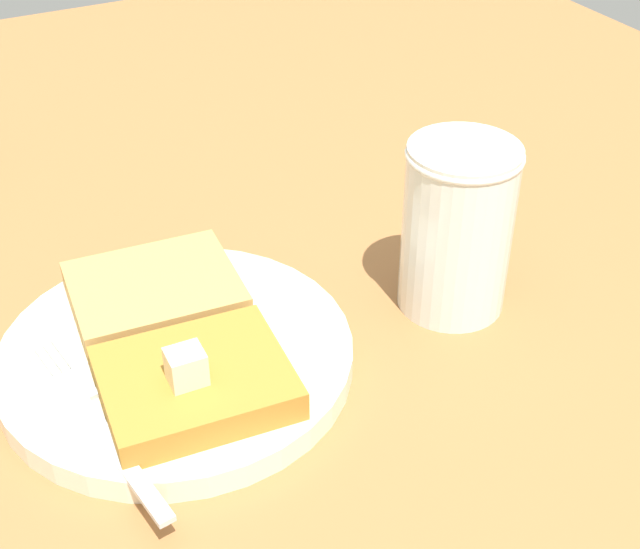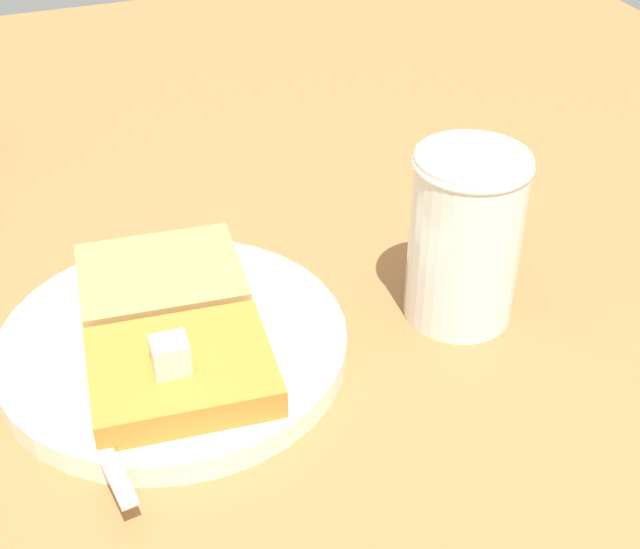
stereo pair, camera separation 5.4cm
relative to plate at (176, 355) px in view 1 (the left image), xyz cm
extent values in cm
cube|color=#9A6437|center=(3.06, -2.05, -2.08)|extent=(127.53, 127.53, 2.32)
cylinder|color=silver|center=(0.00, 0.00, -0.13)|extent=(21.22, 21.22, 1.57)
torus|color=navy|center=(0.00, 0.00, 0.25)|extent=(21.22, 21.22, 0.80)
cube|color=#A9762B|center=(-4.51, 0.37, 1.58)|extent=(9.27, 10.83, 1.86)
cube|color=tan|center=(4.51, -0.37, 1.58)|extent=(9.27, 10.83, 1.86)
cube|color=beige|center=(-5.17, 0.99, 3.51)|extent=(1.85, 2.04, 1.99)
cube|color=silver|center=(-7.37, 5.55, 0.83)|extent=(10.02, 2.36, 0.36)
cube|color=silver|center=(-1.04, 6.49, 0.83)|extent=(3.09, 2.59, 0.36)
cube|color=silver|center=(1.80, 7.75, 0.83)|extent=(3.21, 0.79, 0.36)
cube|color=silver|center=(1.88, 7.21, 0.83)|extent=(3.21, 0.79, 0.36)
cube|color=silver|center=(1.97, 6.66, 0.83)|extent=(3.21, 0.79, 0.36)
cube|color=silver|center=(2.05, 6.12, 0.83)|extent=(3.21, 0.79, 0.36)
cylinder|color=#341509|center=(-2.13, -18.33, 2.67)|extent=(6.41, 6.41, 7.16)
cylinder|color=silver|center=(-2.13, -18.33, 4.79)|extent=(6.96, 6.96, 11.40)
torus|color=silver|center=(-2.13, -18.33, 10.04)|extent=(7.18, 7.18, 0.50)
camera|label=1|loc=(-40.05, 11.10, 34.96)|focal=50.00mm
camera|label=2|loc=(-42.24, 6.17, 34.96)|focal=50.00mm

